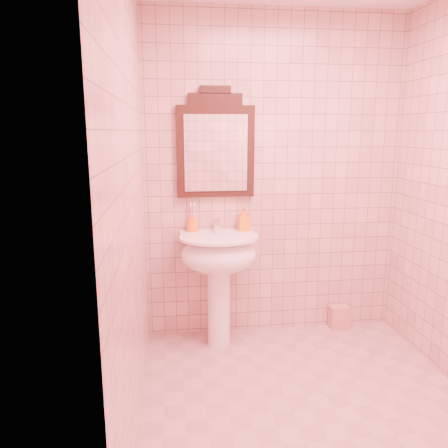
{
  "coord_description": "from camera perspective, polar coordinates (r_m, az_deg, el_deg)",
  "views": [
    {
      "loc": [
        -0.8,
        -2.22,
        1.61
      ],
      "look_at": [
        -0.46,
        0.55,
        1.02
      ],
      "focal_mm": 35.0,
      "sensor_mm": 36.0,
      "label": 1
    }
  ],
  "objects": [
    {
      "name": "floor",
      "position": [
        2.86,
        11.49,
        -22.62
      ],
      "size": [
        2.2,
        2.2,
        0.0
      ],
      "primitive_type": "plane",
      "color": "tan",
      "rests_on": "ground"
    },
    {
      "name": "back_wall",
      "position": [
        3.43,
        6.59,
        5.87
      ],
      "size": [
        2.0,
        0.02,
        2.5
      ],
      "primitive_type": "cube",
      "color": "#D6AB95",
      "rests_on": "floor"
    },
    {
      "name": "pedestal_sink",
      "position": [
        3.25,
        -0.69,
        -5.0
      ],
      "size": [
        0.58,
        0.58,
        0.86
      ],
      "color": "white",
      "rests_on": "floor"
    },
    {
      "name": "faucet",
      "position": [
        3.32,
        -0.96,
        -0.04
      ],
      "size": [
        0.04,
        0.16,
        0.11
      ],
      "color": "white",
      "rests_on": "pedestal_sink"
    },
    {
      "name": "mirror",
      "position": [
        3.31,
        -1.11,
        10.05
      ],
      "size": [
        0.58,
        0.06,
        0.81
      ],
      "color": "black",
      "rests_on": "back_wall"
    },
    {
      "name": "toothbrush_cup",
      "position": [
        3.34,
        -4.18,
        -0.04
      ],
      "size": [
        0.09,
        0.09,
        0.2
      ],
      "rotation": [
        0.0,
        0.0,
        -0.02
      ],
      "color": "orange",
      "rests_on": "pedestal_sink"
    },
    {
      "name": "soap_dispenser",
      "position": [
        3.35,
        2.6,
        0.63
      ],
      "size": [
        0.09,
        0.09,
        0.18
      ],
      "primitive_type": "imported",
      "rotation": [
        0.0,
        0.0,
        0.14
      ],
      "color": "orange",
      "rests_on": "pedestal_sink"
    },
    {
      "name": "towel",
      "position": [
        3.84,
        14.79,
        -11.66
      ],
      "size": [
        0.16,
        0.11,
        0.19
      ],
      "primitive_type": "cube",
      "rotation": [
        0.0,
        0.0,
        0.04
      ],
      "color": "tan",
      "rests_on": "floor"
    }
  ]
}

